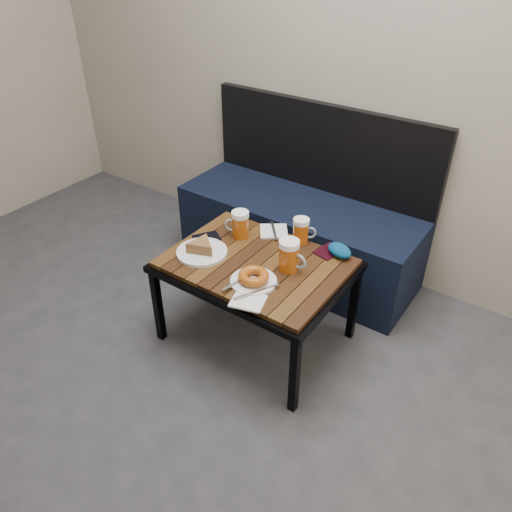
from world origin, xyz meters
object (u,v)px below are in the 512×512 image
Objects in this scene: beer_mug_left at (240,224)px; knit_pouch at (339,250)px; passport_navy at (206,238)px; beer_mug_right at (289,255)px; cafe_table at (256,269)px; passport_burgundy at (329,251)px; plate_pie at (202,249)px; beer_mug_centre at (301,230)px; plate_bagel at (253,278)px; bench at (300,228)px.

beer_mug_left is 1.06× the size of knit_pouch.
beer_mug_right is at bearing 34.75° from passport_navy.
cafe_table is 6.40× the size of passport_burgundy.
cafe_table is 0.27m from plate_pie.
beer_mug_right is 1.12× the size of passport_burgundy.
beer_mug_centre is 0.53× the size of plate_pie.
passport_burgundy is at bearing 70.10° from beer_mug_right.
beer_mug_left reaches higher than cafe_table.
beer_mug_left is 0.93× the size of beer_mug_right.
beer_mug_left reaches higher than passport_burgundy.
plate_bagel is 0.43m from passport_burgundy.
plate_bagel is 1.96× the size of passport_burgundy.
passport_navy is 0.96× the size of passport_burgundy.
bench is 0.69m from passport_navy.
plate_bagel is at bearing -8.04° from plate_pie.
beer_mug_centre reaches higher than plate_pie.
plate_bagel reaches higher than cafe_table.
knit_pouch is (0.48, 0.13, -0.04)m from beer_mug_left.
passport_burgundy is at bearing 177.75° from beer_mug_left.
plate_bagel is at bearing 116.09° from beer_mug_left.
bench is at bearing 82.52° from plate_pie.
beer_mug_right reaches higher than passport_burgundy.
plate_bagel is at bearing 11.01° from passport_navy.
bench is at bearing 87.32° from beer_mug_centre.
plate_pie is (-0.33, -0.36, -0.04)m from beer_mug_centre.
beer_mug_left is 1.09× the size of beer_mug_centre.
bench is at bearing 137.43° from knit_pouch.
passport_navy is (-0.40, 0.16, -0.02)m from plate_bagel.
bench is at bearing 108.52° from passport_navy.
plate_bagel is 0.43m from passport_navy.
plate_pie is 1.86× the size of knit_pouch.
beer_mug_right reaches higher than beer_mug_centre.
passport_burgundy is at bearing 56.67° from passport_navy.
beer_mug_right is (0.07, -0.23, 0.01)m from beer_mug_centre.
beer_mug_right is 0.47m from passport_navy.
passport_burgundy is (0.55, 0.24, 0.00)m from passport_navy.
beer_mug_centre is at bearing -173.54° from beer_mug_left.
knit_pouch is at bearing 59.13° from beer_mug_right.
beer_mug_centre is 0.85× the size of beer_mug_right.
beer_mug_right reaches higher than cafe_table.
passport_burgundy is (0.08, 0.23, -0.07)m from beer_mug_right.
plate_bagel reaches higher than passport_navy.
bench is 10.25× the size of beer_mug_left.
cafe_table is 3.27× the size of plate_bagel.
beer_mug_right is at bearing 12.07° from cafe_table.
cafe_table is 6.64× the size of passport_navy.
plate_pie is 0.14m from passport_navy.
passport_navy reaches higher than cafe_table.
beer_mug_left is 0.18m from passport_navy.
beer_mug_centre is at bearing 64.48° from passport_navy.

